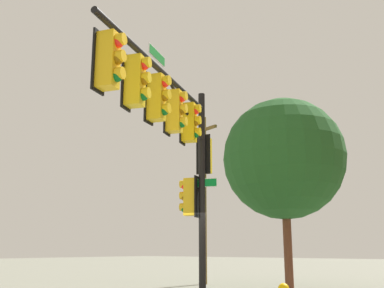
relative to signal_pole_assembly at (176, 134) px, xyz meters
name	(u,v)px	position (x,y,z in m)	size (l,w,h in m)	color
signal_pole_assembly	(176,134)	(0.00, 0.00, 0.00)	(6.65, 2.92, 6.15)	black
utility_pole	(204,194)	(-7.48, -4.74, -0.52)	(0.58, 1.77, 7.40)	brown
tree_near	(284,159)	(-7.80, -0.91, 0.66)	(4.91, 4.91, 7.51)	brown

